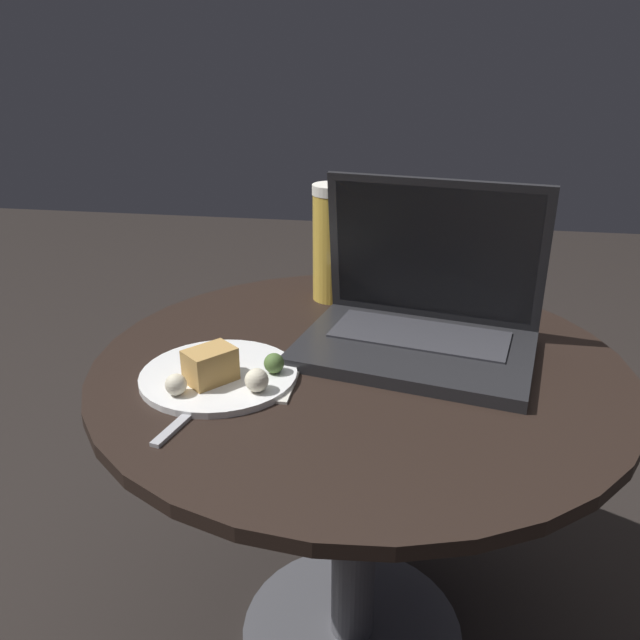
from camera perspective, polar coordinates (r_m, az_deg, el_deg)
ground_plane at (r=1.24m, az=2.91°, el=-26.70°), size 6.00×6.00×0.00m
table at (r=0.96m, az=3.39°, el=-10.58°), size 0.75×0.75×0.54m
napkin at (r=0.84m, az=-7.45°, el=-5.33°), size 0.15×0.11×0.00m
laptop at (r=0.92m, az=9.21°, el=0.40°), size 0.37×0.29×0.24m
beer_glass at (r=1.08m, az=1.29°, el=7.05°), size 0.08×0.08×0.20m
snack_plate at (r=0.83m, az=-9.18°, el=-4.82°), size 0.21×0.21×0.05m
fork at (r=0.80m, az=-10.30°, el=-7.05°), size 0.06×0.19×0.00m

